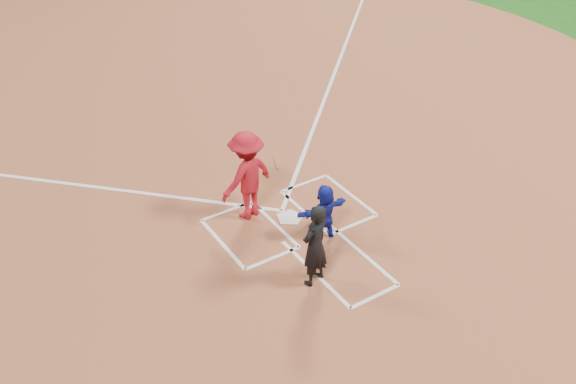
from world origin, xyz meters
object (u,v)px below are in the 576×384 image
catcher (325,212)px  batter_at_plate (247,176)px  umpire (315,245)px  home_plate (290,217)px

catcher → batter_at_plate: 1.75m
batter_at_plate → umpire: bearing=-90.6°
home_plate → catcher: (0.22, -0.90, 0.60)m
home_plate → catcher: 1.11m
home_plate → catcher: bearing=103.9°
home_plate → catcher: size_ratio=0.50×
catcher → umpire: (-0.91, -0.96, 0.23)m
catcher → umpire: bearing=48.3°
batter_at_plate → home_plate: bearing=-40.6°
home_plate → batter_at_plate: bearing=-40.6°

